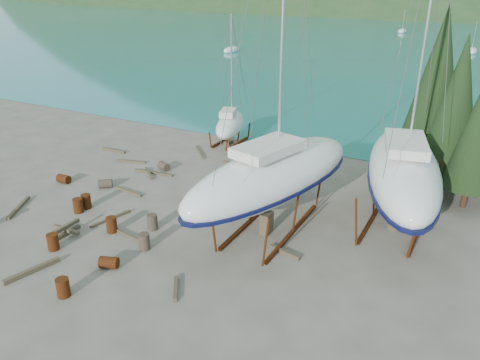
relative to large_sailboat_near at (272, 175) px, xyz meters
The scene contains 44 objects.
ground 6.09m from the large_sailboat_near, 156.32° to the right, with size 600.00×600.00×0.00m, color #5B5548.
bay_water 312.98m from the large_sailboat_near, 90.87° to the left, with size 700.00×700.00×0.00m, color #197181.
far_house_left 198.76m from the large_sailboat_near, 109.00° to the left, with size 6.60×5.60×5.60m.
far_house_center 189.55m from the large_sailboat_near, 97.50° to the left, with size 6.60×5.60×5.60m.
cypress_near_right 12.87m from the large_sailboat_near, 51.93° to the left, with size 3.60×3.60×10.00m.
cypress_mid_right 12.32m from the large_sailboat_near, 40.52° to the left, with size 3.06×3.06×8.50m.
cypress_back_left 13.91m from the large_sailboat_near, 62.25° to the left, with size 4.14×4.14×11.50m.
moored_boat_left 67.60m from the large_sailboat_near, 120.94° to the left, with size 2.00×5.00×6.05m.
moored_boat_mid 78.16m from the large_sailboat_near, 86.13° to the left, with size 2.00×5.00×6.05m.
moored_boat_far 108.71m from the large_sailboat_near, 96.72° to the left, with size 2.00×5.00×6.05m.
large_sailboat_near is the anchor object (origin of this frame).
large_sailboat_far 7.22m from the large_sailboat_near, 32.95° to the left, with size 6.64×13.12×19.92m.
small_sailboat_shore 14.83m from the large_sailboat_near, 128.12° to the left, with size 3.95×6.78×10.36m.
worker 4.04m from the large_sailboat_near, behind, with size 0.66×0.43×1.81m, color navy.
drum_2 15.42m from the large_sailboat_near, behind, with size 0.58×0.58×0.88m, color #612F10.
drum_4 9.66m from the large_sailboat_near, 126.85° to the left, with size 0.58×0.58×0.88m, color #612F10.
drum_5 7.56m from the large_sailboat_near, 133.43° to the right, with size 0.58×0.58×0.88m, color #2D2823.
drum_6 6.40m from the large_sailboat_near, behind, with size 0.58×0.58×0.88m, color #612F10.
drum_7 11.62m from the large_sailboat_near, 119.11° to the right, with size 0.58×0.58×0.88m, color #612F10.
drum_8 11.68m from the large_sailboat_near, 164.54° to the right, with size 0.58×0.58×0.88m, color #612F10.
drum_9 11.67m from the large_sailboat_near, 158.32° to the left, with size 0.58×0.58×0.88m, color #2D2823.
drum_10 11.87m from the large_sailboat_near, 161.44° to the right, with size 0.58×0.58×0.88m, color #612F10.
drum_11 7.70m from the large_sailboat_near, 151.65° to the left, with size 0.58×0.58×0.88m, color #2D2823.
drum_12 9.43m from the large_sailboat_near, 125.93° to the right, with size 0.58×0.58×0.88m, color #612F10.
drum_13 11.90m from the large_sailboat_near, 140.59° to the right, with size 0.58×0.58×0.88m, color #612F10.
drum_14 9.23m from the large_sailboat_near, 149.08° to the right, with size 0.58×0.58×0.88m, color #612F10.
drum_15 12.39m from the large_sailboat_near, behind, with size 0.58×0.58×0.88m, color #2D2823.
drum_16 7.17m from the large_sailboat_near, 150.75° to the right, with size 0.58×0.58×0.88m, color #2D2823.
timber_0 13.58m from the large_sailboat_near, 140.05° to the left, with size 0.14×2.90×0.14m, color brown.
timber_1 4.17m from the large_sailboat_near, 50.79° to the right, with size 0.19×1.84×0.19m, color brown.
timber_2 17.63m from the large_sailboat_near, 161.66° to the left, with size 0.19×2.27×0.19m, color brown.
timber_3 9.80m from the large_sailboat_near, 157.83° to the right, with size 0.15×2.68×0.15m, color brown.
timber_4 11.71m from the large_sailboat_near, 164.83° to the left, with size 0.17×2.12×0.17m, color brown.
timber_5 8.34m from the large_sailboat_near, 143.66° to the right, with size 0.16×2.45×0.16m, color brown.
timber_6 9.55m from the large_sailboat_near, 133.75° to the left, with size 0.19×1.76×0.19m, color brown.
timber_7 7.99m from the large_sailboat_near, 100.94° to the right, with size 0.17×1.74×0.17m, color brown.
timber_9 10.20m from the large_sailboat_near, 129.94° to the left, with size 0.15×2.37×0.15m, color brown.
timber_11 10.63m from the large_sailboat_near, behind, with size 0.15×2.30×0.15m, color brown.
timber_14 15.66m from the large_sailboat_near, 160.68° to the right, with size 0.18×2.94×0.18m, color brown.
timber_15 11.63m from the large_sailboat_near, 163.27° to the left, with size 0.15×3.10×0.15m, color brown.
timber_16 12.79m from the large_sailboat_near, 131.43° to the right, with size 0.23×2.73×0.23m, color brown.
timber_17 14.56m from the large_sailboat_near, 162.81° to the left, with size 0.16×2.32×0.16m, color brown.
timber_pile_fore 11.58m from the large_sailboat_near, 148.01° to the right, with size 1.80×1.80×0.60m.
timber_pile_aft 5.88m from the large_sailboat_near, 114.05° to the left, with size 1.80×1.80×0.60m.
Camera 1 is at (14.02, -19.02, 12.88)m, focal length 35.00 mm.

